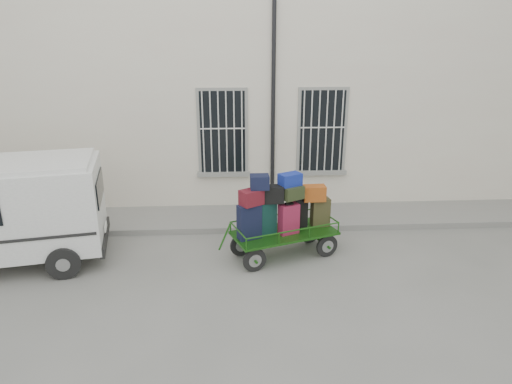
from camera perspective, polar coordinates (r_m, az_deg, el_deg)
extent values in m
plane|color=slate|center=(10.32, -1.86, -8.28)|extent=(80.00, 80.00, 0.00)
cube|color=beige|center=(14.76, -2.54, 12.33)|extent=(24.00, 5.00, 6.00)
cylinder|color=black|center=(12.29, 2.15, 10.00)|extent=(0.11, 0.11, 5.60)
cube|color=black|center=(12.40, -4.19, 7.46)|extent=(1.20, 0.08, 2.20)
cube|color=gray|center=(12.66, -4.06, 2.29)|extent=(1.45, 0.22, 0.12)
cube|color=black|center=(12.64, 8.25, 7.54)|extent=(1.20, 0.08, 2.20)
cube|color=gray|center=(12.90, 8.02, 2.47)|extent=(1.45, 0.22, 0.12)
cube|color=gray|center=(12.29, -2.12, -3.24)|extent=(24.00, 1.70, 0.15)
cylinder|color=black|center=(9.68, -0.18, -8.52)|extent=(0.51, 0.23, 0.52)
cylinder|color=gray|center=(9.68, -0.18, -8.52)|extent=(0.30, 0.18, 0.28)
cylinder|color=black|center=(10.33, -1.86, -6.65)|extent=(0.51, 0.23, 0.52)
cylinder|color=gray|center=(10.33, -1.86, -6.65)|extent=(0.30, 0.18, 0.28)
cylinder|color=black|center=(10.41, 8.86, -6.68)|extent=(0.51, 0.23, 0.52)
cylinder|color=gray|center=(10.41, 8.86, -6.68)|extent=(0.30, 0.18, 0.28)
cylinder|color=black|center=(11.02, 6.74, -5.06)|extent=(0.51, 0.23, 0.52)
cylinder|color=gray|center=(11.02, 6.74, -5.06)|extent=(0.30, 0.18, 0.28)
cube|color=#1A5012|center=(10.20, 3.55, -5.12)|extent=(2.49, 1.74, 0.05)
cylinder|color=#1A5012|center=(9.64, -3.94, -5.60)|extent=(0.30, 0.14, 0.58)
cube|color=black|center=(9.71, -0.84, -3.73)|extent=(0.55, 0.42, 0.77)
cube|color=black|center=(9.56, -0.85, -1.53)|extent=(0.23, 0.18, 0.03)
cube|color=#0C2E2C|center=(9.94, 1.19, -3.26)|extent=(0.50, 0.43, 0.74)
cube|color=black|center=(9.80, 1.21, -1.16)|extent=(0.21, 0.19, 0.03)
cube|color=maroon|center=(10.00, 4.11, -3.36)|extent=(0.48, 0.39, 0.68)
cube|color=black|center=(9.87, 4.16, -1.45)|extent=(0.20, 0.17, 0.03)
cube|color=black|center=(10.35, 5.31, -2.25)|extent=(0.43, 0.32, 0.80)
cube|color=black|center=(10.20, 5.38, -0.09)|extent=(0.18, 0.16, 0.03)
cube|color=#36361B|center=(10.49, 8.03, -2.49)|extent=(0.44, 0.31, 0.65)
cube|color=black|center=(10.37, 8.12, -0.75)|extent=(0.20, 0.17, 0.03)
cube|color=maroon|center=(9.53, -0.58, -0.67)|extent=(0.56, 0.51, 0.32)
cube|color=black|center=(9.73, 1.76, -0.29)|extent=(0.58, 0.32, 0.36)
cube|color=black|center=(9.85, 4.45, -0.02)|extent=(0.58, 0.54, 0.28)
cube|color=maroon|center=(10.21, 7.30, -0.13)|extent=(0.50, 0.31, 0.34)
cube|color=black|center=(9.52, 0.46, 1.27)|extent=(0.39, 0.33, 0.29)
cube|color=navy|center=(9.80, 4.28, 1.57)|extent=(0.55, 0.47, 0.27)
cube|color=black|center=(10.48, -18.97, 0.51)|extent=(0.30, 1.39, 0.55)
cube|color=black|center=(10.89, -18.37, -5.27)|extent=(0.44, 1.85, 0.22)
cube|color=white|center=(10.80, -18.28, -4.14)|extent=(0.11, 0.42, 0.12)
cylinder|color=black|center=(10.20, -22.90, -8.12)|extent=(0.71, 0.34, 0.68)
cylinder|color=black|center=(11.87, -21.68, -4.11)|extent=(0.71, 0.34, 0.68)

